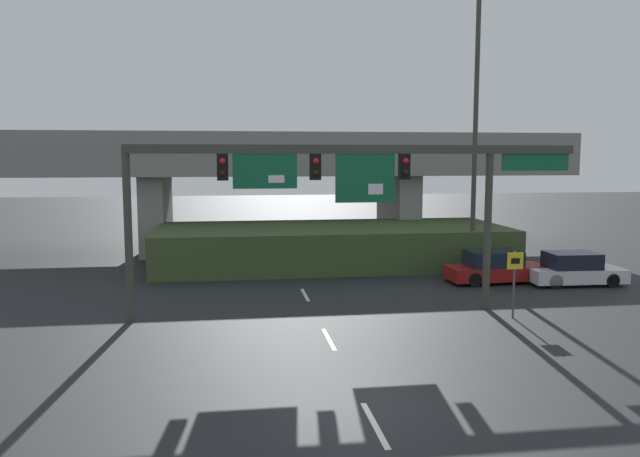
{
  "coord_description": "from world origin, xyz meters",
  "views": [
    {
      "loc": [
        -3.03,
        -14.39,
        5.85
      ],
      "look_at": [
        0.0,
        6.87,
        3.36
      ],
      "focal_mm": 35.0,
      "sensor_mm": 36.0,
      "label": 1
    }
  ],
  "objects_px": {
    "parked_sedan_near_right": "(495,268)",
    "speed_limit_sign": "(514,275)",
    "signal_gantry": "(344,177)",
    "parked_sedan_mid_right": "(574,270)",
    "highway_light_pole_near": "(476,121)"
  },
  "relations": [
    {
      "from": "signal_gantry",
      "to": "parked_sedan_near_right",
      "type": "xyz_separation_m",
      "value": [
        8.05,
        4.74,
        -4.41
      ]
    },
    {
      "from": "signal_gantry",
      "to": "highway_light_pole_near",
      "type": "relative_size",
      "value": 1.16
    },
    {
      "from": "signal_gantry",
      "to": "parked_sedan_mid_right",
      "type": "xyz_separation_m",
      "value": [
        11.39,
        3.73,
        -4.42
      ]
    },
    {
      "from": "highway_light_pole_near",
      "to": "parked_sedan_near_right",
      "type": "xyz_separation_m",
      "value": [
        0.04,
        -2.77,
        -6.9
      ]
    },
    {
      "from": "highway_light_pole_near",
      "to": "parked_sedan_mid_right",
      "type": "distance_m",
      "value": 8.57
    },
    {
      "from": "speed_limit_sign",
      "to": "parked_sedan_mid_right",
      "type": "height_order",
      "value": "speed_limit_sign"
    },
    {
      "from": "speed_limit_sign",
      "to": "parked_sedan_near_right",
      "type": "relative_size",
      "value": 0.53
    },
    {
      "from": "signal_gantry",
      "to": "speed_limit_sign",
      "type": "height_order",
      "value": "signal_gantry"
    },
    {
      "from": "speed_limit_sign",
      "to": "parked_sedan_near_right",
      "type": "distance_m",
      "value": 6.65
    },
    {
      "from": "parked_sedan_near_right",
      "to": "speed_limit_sign",
      "type": "bearing_deg",
      "value": -109.7
    },
    {
      "from": "signal_gantry",
      "to": "parked_sedan_mid_right",
      "type": "relative_size",
      "value": 3.83
    },
    {
      "from": "speed_limit_sign",
      "to": "highway_light_pole_near",
      "type": "xyz_separation_m",
      "value": [
        2.01,
        9.03,
        5.99
      ]
    },
    {
      "from": "speed_limit_sign",
      "to": "parked_sedan_mid_right",
      "type": "distance_m",
      "value": 7.58
    },
    {
      "from": "highway_light_pole_near",
      "to": "speed_limit_sign",
      "type": "bearing_deg",
      "value": -102.55
    },
    {
      "from": "highway_light_pole_near",
      "to": "parked_sedan_mid_right",
      "type": "relative_size",
      "value": 3.3
    }
  ]
}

